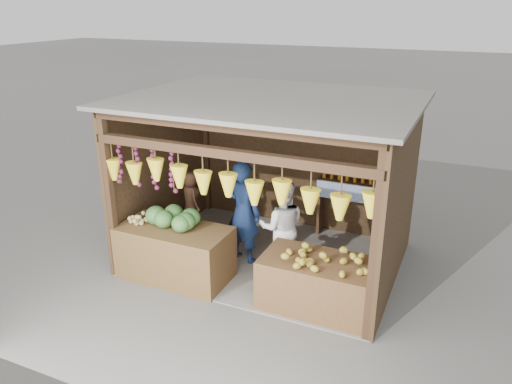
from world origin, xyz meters
TOP-DOWN VIEW (x-y plane):
  - ground at (0.00, 0.00)m, footprint 80.00×80.00m
  - stall_structure at (-0.03, -0.04)m, footprint 4.30×3.30m
  - back_shelf at (1.05, 1.28)m, footprint 1.25×0.32m
  - counter_left at (-1.08, -1.11)m, footprint 1.68×0.85m
  - counter_right at (1.16, -1.03)m, footprint 1.56×0.85m
  - stool at (-1.53, 0.12)m, footprint 0.33×0.33m
  - man_standing at (-0.36, -0.22)m, footprint 0.70×0.53m
  - woman_standing at (0.33, -0.28)m, footprint 0.88×0.79m
  - vendor_seated at (-1.53, 0.12)m, footprint 0.55×0.52m
  - melon_pile at (-1.07, -1.06)m, footprint 1.00×0.50m
  - tanfruit_pile at (-1.69, -1.15)m, footprint 0.34×0.40m
  - mango_pile at (1.24, -1.09)m, footprint 1.40×0.64m

SIDE VIEW (x-z plane):
  - ground at x=0.00m, z-range 0.00..0.00m
  - stool at x=-1.53m, z-range 0.00..0.31m
  - counter_right at x=1.16m, z-range 0.00..0.74m
  - counter_left at x=-1.08m, z-range 0.00..0.82m
  - woman_standing at x=0.33m, z-range 0.00..1.50m
  - vendor_seated at x=-1.53m, z-range 0.31..1.26m
  - mango_pile at x=1.24m, z-range 0.74..0.96m
  - man_standing at x=-0.36m, z-range 0.00..1.71m
  - back_shelf at x=1.05m, z-range 0.21..1.54m
  - tanfruit_pile at x=-1.69m, z-range 0.82..0.95m
  - melon_pile at x=-1.07m, z-range 0.82..1.14m
  - stall_structure at x=-0.03m, z-range 0.34..3.00m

